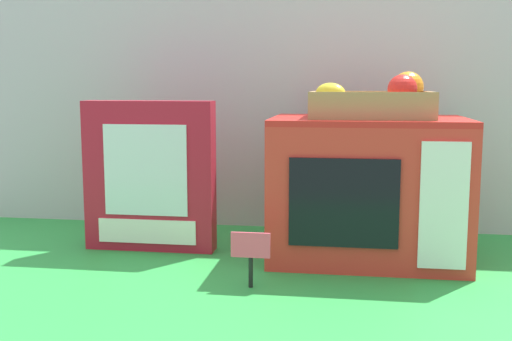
{
  "coord_description": "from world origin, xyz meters",
  "views": [
    {
      "loc": [
        0.16,
        -1.24,
        0.36
      ],
      "look_at": [
        -0.03,
        0.02,
        0.18
      ],
      "focal_mm": 43.08,
      "sensor_mm": 36.0,
      "label": 1
    }
  ],
  "objects": [
    {
      "name": "ground_plane",
      "position": [
        0.0,
        0.0,
        0.0
      ],
      "size": [
        1.7,
        1.7,
        0.0
      ],
      "primitive_type": "plane",
      "color": "green",
      "rests_on": "ground"
    },
    {
      "name": "price_sign",
      "position": [
        -0.01,
        -0.2,
        0.07
      ],
      "size": [
        0.07,
        0.01,
        0.1
      ],
      "color": "black",
      "rests_on": "ground"
    },
    {
      "name": "food_groups_crate",
      "position": [
        0.21,
        0.02,
        0.32
      ],
      "size": [
        0.24,
        0.18,
        0.09
      ],
      "color": "#A37F51",
      "rests_on": "toy_microwave"
    },
    {
      "name": "toy_microwave",
      "position": [
        0.2,
        0.03,
        0.15
      ],
      "size": [
        0.39,
        0.28,
        0.29
      ],
      "color": "red",
      "rests_on": "ground"
    },
    {
      "name": "display_back_panel",
      "position": [
        0.0,
        0.28,
        0.34
      ],
      "size": [
        1.61,
        0.03,
        0.68
      ],
      "primitive_type": "cube",
      "color": "#B7BABF",
      "rests_on": "ground"
    },
    {
      "name": "cookie_set_box",
      "position": [
        -0.27,
        0.02,
        0.16
      ],
      "size": [
        0.28,
        0.05,
        0.32
      ],
      "color": "#B2192D",
      "rests_on": "ground"
    }
  ]
}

